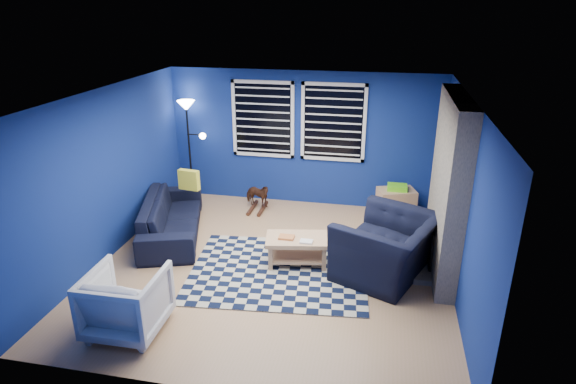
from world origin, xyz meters
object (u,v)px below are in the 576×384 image
object	(u,v)px
sofa	(172,217)
rocking_horse	(257,195)
armchair_bent	(127,301)
floor_lamp	(188,119)
armchair_big	(387,247)
cabinet	(396,203)
coffee_table	(297,245)
tv	(444,146)

from	to	relation	value
sofa	rocking_horse	world-z (taller)	sofa
armchair_bent	floor_lamp	bearing A→B (deg)	-79.59
armchair_big	rocking_horse	size ratio (longest dim) A/B	2.50
rocking_horse	cabinet	world-z (taller)	cabinet
floor_lamp	coffee_table	bearing A→B (deg)	-40.61
armchair_big	cabinet	xyz separation A→B (m)	(0.15, 2.03, -0.16)
armchair_big	rocking_horse	xyz separation A→B (m)	(-2.36, 1.85, -0.14)
tv	armchair_bent	xyz separation A→B (m)	(-3.78, -3.76, -1.01)
sofa	armchair_bent	bearing A→B (deg)	174.36
armchair_big	rocking_horse	world-z (taller)	armchair_big
floor_lamp	armchair_bent	bearing A→B (deg)	-78.82
armchair_big	tv	bearing A→B (deg)	179.66
sofa	armchair_big	size ratio (longest dim) A/B	1.62
rocking_horse	floor_lamp	world-z (taller)	floor_lamp
cabinet	armchair_bent	bearing A→B (deg)	-146.28
armchair_big	sofa	bearing A→B (deg)	-76.15
tv	armchair_big	distance (m)	2.30
coffee_table	floor_lamp	bearing A→B (deg)	139.39
sofa	armchair_big	bearing A→B (deg)	-117.82
tv	sofa	world-z (taller)	tv
armchair_big	floor_lamp	distance (m)	4.46
rocking_horse	coffee_table	size ratio (longest dim) A/B	0.55
sofa	floor_lamp	bearing A→B (deg)	-9.00
coffee_table	floor_lamp	distance (m)	3.47
armchair_big	cabinet	world-z (taller)	armchair_big
armchair_big	armchair_bent	distance (m)	3.47
rocking_horse	tv	bearing A→B (deg)	-71.58
armchair_bent	rocking_horse	world-z (taller)	armchair_bent
armchair_big	coffee_table	xyz separation A→B (m)	(-1.27, 0.05, -0.12)
rocking_horse	floor_lamp	size ratio (longest dim) A/B	0.28
tv	rocking_horse	xyz separation A→B (m)	(-3.20, -0.05, -1.10)
armchair_bent	armchair_big	bearing A→B (deg)	-148.56
coffee_table	armchair_big	bearing A→B (deg)	-2.11
rocking_horse	cabinet	size ratio (longest dim) A/B	0.73
armchair_big	armchair_bent	xyz separation A→B (m)	(-2.94, -1.85, -0.05)
floor_lamp	tv	bearing A→B (deg)	-3.08
tv	armchair_bent	bearing A→B (deg)	-135.20
rocking_horse	floor_lamp	distance (m)	1.90
floor_lamp	rocking_horse	bearing A→B (deg)	-12.36
coffee_table	floor_lamp	xyz separation A→B (m)	(-2.46, 2.11, 1.27)
armchair_big	floor_lamp	world-z (taller)	floor_lamp
tv	rocking_horse	bearing A→B (deg)	-179.03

